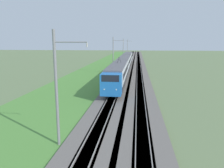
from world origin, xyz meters
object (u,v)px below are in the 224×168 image
object	(u,v)px
catenary_mast_near	(57,89)
catenary_mast_distant	(128,47)
catenary_mast_mid	(113,55)
passenger_train	(124,63)
catenary_mast_far	(123,50)

from	to	relation	value
catenary_mast_near	catenary_mast_distant	size ratio (longest dim) A/B	0.96
catenary_mast_mid	passenger_train	bearing A→B (deg)	-31.64
catenary_mast_distant	catenary_mast_near	bearing A→B (deg)	-180.00
catenary_mast_mid	catenary_mast_distant	xyz separation A→B (m)	(77.32, 0.00, 0.02)
catenary_mast_mid	catenary_mast_far	bearing A→B (deg)	0.00
passenger_train	catenary_mast_mid	bearing A→B (deg)	-31.64
catenary_mast_mid	catenary_mast_distant	size ratio (longest dim) A/B	1.00
catenary_mast_near	catenary_mast_distant	distance (m)	115.97
catenary_mast_far	catenary_mast_distant	world-z (taller)	catenary_mast_far
catenary_mast_mid	catenary_mast_distant	world-z (taller)	catenary_mast_distant
passenger_train	catenary_mast_far	size ratio (longest dim) A/B	6.58
passenger_train	catenary_mast_far	distance (m)	34.77
catenary_mast_mid	catenary_mast_far	world-z (taller)	catenary_mast_far
catenary_mast_near	passenger_train	bearing A→B (deg)	-3.35
catenary_mast_mid	catenary_mast_distant	bearing A→B (deg)	0.00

